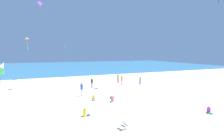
{
  "coord_description": "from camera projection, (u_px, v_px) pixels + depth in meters",
  "views": [
    {
      "loc": [
        -7.42,
        -11.52,
        5.44
      ],
      "look_at": [
        0.0,
        7.9,
        3.14
      ],
      "focal_mm": 24.52,
      "sensor_mm": 36.0,
      "label": 1
    }
  ],
  "objects": [
    {
      "name": "ground_plane",
      "position": [
        107.0,
        89.0,
        23.21
      ],
      "size": [
        120.0,
        120.0,
        0.0
      ],
      "primitive_type": "plane",
      "color": "beige"
    },
    {
      "name": "ocean_water",
      "position": [
        73.0,
        66.0,
        64.75
      ],
      "size": [
        120.0,
        60.0,
        0.05
      ],
      "primitive_type": "cube",
      "color": "teal",
      "rests_on": "ground_plane"
    },
    {
      "name": "beach_chair_far_left",
      "position": [
        113.0,
        96.0,
        18.52
      ],
      "size": [
        0.71,
        0.72,
        0.63
      ],
      "rotation": [
        0.0,
        0.0,
        2.85
      ],
      "color": "black",
      "rests_on": "ground_plane"
    },
    {
      "name": "beach_chair_far_right",
      "position": [
        123.0,
        125.0,
        11.04
      ],
      "size": [
        0.72,
        0.67,
        0.6
      ],
      "rotation": [
        0.0,
        0.0,
        3.35
      ],
      "color": "white",
      "rests_on": "ground_plane"
    },
    {
      "name": "person_0",
      "position": [
        82.0,
        88.0,
        19.33
      ],
      "size": [
        0.38,
        0.38,
        1.74
      ],
      "rotation": [
        0.0,
        0.0,
        0.11
      ],
      "color": "white",
      "rests_on": "ground_plane"
    },
    {
      "name": "person_1",
      "position": [
        112.0,
        100.0,
        17.08
      ],
      "size": [
        0.64,
        0.57,
        0.72
      ],
      "rotation": [
        0.0,
        0.0,
        3.74
      ],
      "color": "#D8599E",
      "rests_on": "ground_plane"
    },
    {
      "name": "person_2",
      "position": [
        140.0,
        80.0,
        26.49
      ],
      "size": [
        0.32,
        0.32,
        1.46
      ],
      "rotation": [
        0.0,
        0.0,
        1.46
      ],
      "color": "purple",
      "rests_on": "ground_plane"
    },
    {
      "name": "person_3",
      "position": [
        122.0,
        80.0,
        25.64
      ],
      "size": [
        0.48,
        0.48,
        1.74
      ],
      "rotation": [
        0.0,
        0.0,
        2.49
      ],
      "color": "#D8599E",
      "rests_on": "ground_plane"
    },
    {
      "name": "person_4",
      "position": [
        92.0,
        82.0,
        23.87
      ],
      "size": [
        0.34,
        0.34,
        1.57
      ],
      "rotation": [
        0.0,
        0.0,
        0.08
      ],
      "color": "purple",
      "rests_on": "ground_plane"
    },
    {
      "name": "person_5",
      "position": [
        118.0,
        78.0,
        27.79
      ],
      "size": [
        0.4,
        0.4,
        1.63
      ],
      "rotation": [
        0.0,
        0.0,
        3.43
      ],
      "color": "purple",
      "rests_on": "ground_plane"
    },
    {
      "name": "person_6",
      "position": [
        85.0,
        113.0,
        13.18
      ],
      "size": [
        0.6,
        0.36,
        0.75
      ],
      "rotation": [
        0.0,
        0.0,
        6.26
      ],
      "color": "yellow",
      "rests_on": "ground_plane"
    },
    {
      "name": "person_7",
      "position": [
        94.0,
        98.0,
        17.68
      ],
      "size": [
        0.33,
        0.53,
        0.66
      ],
      "rotation": [
        0.0,
        0.0,
        4.66
      ],
      "color": "orange",
      "rests_on": "ground_plane"
    },
    {
      "name": "person_8",
      "position": [
        209.0,
        111.0,
        13.86
      ],
      "size": [
        0.37,
        0.58,
        0.68
      ],
      "rotation": [
        0.0,
        0.0,
        4.55
      ],
      "color": "purple",
      "rests_on": "ground_plane"
    },
    {
      "name": "kite_teal",
      "position": [
        64.0,
        47.0,
        36.91
      ],
      "size": [
        0.26,
        0.8,
        1.65
      ],
      "rotation": [
        0.0,
        0.0,
        1.18
      ],
      "color": "#1EADAD"
    },
    {
      "name": "kite_black",
      "position": [
        112.0,
        29.0,
        36.1
      ],
      "size": [
        0.67,
        0.67,
        1.14
      ],
      "rotation": [
        0.0,
        0.0,
        3.94
      ],
      "color": "black"
    },
    {
      "name": "kite_blue",
      "position": [
        130.0,
        58.0,
        44.03
      ],
      "size": [
        0.89,
        0.7,
        1.68
      ],
      "rotation": [
        0.0,
        0.0,
        4.76
      ],
      "color": "blue"
    },
    {
      "name": "kite_orange",
      "position": [
        27.0,
        38.0,
        22.51
      ],
      "size": [
        0.95,
        0.94,
        1.83
      ],
      "rotation": [
        0.0,
        0.0,
        2.37
      ],
      "color": "orange"
    },
    {
      "name": "kite_white",
      "position": [
        3.0,
        65.0,
        14.04
      ],
      "size": [
        0.69,
        0.55,
        1.16
      ],
      "rotation": [
        0.0,
        0.0,
        1.8
      ],
      "color": "white"
    },
    {
      "name": "kite_purple",
      "position": [
        40.0,
        3.0,
        30.39
      ],
      "size": [
        1.01,
        0.46,
        1.59
      ],
      "rotation": [
        0.0,
        0.0,
        3.84
      ],
      "color": "purple"
    }
  ]
}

